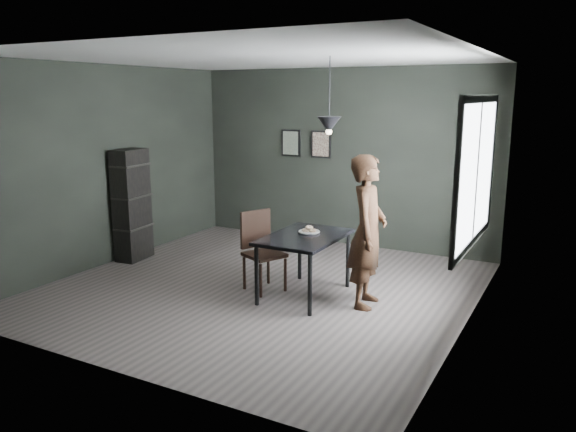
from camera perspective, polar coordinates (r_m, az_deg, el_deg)
The scene contains 13 objects.
ground at distance 7.14m, azimuth -2.68°, elevation -7.26°, with size 5.00×5.00×0.00m, color #3D3735.
back_wall at distance 9.02m, azimuth 5.47°, elevation 5.92°, with size 5.00×0.10×2.80m, color black.
ceiling at distance 6.75m, azimuth -2.93°, elevation 15.77°, with size 5.00×5.00×0.02m.
window_assembly at distance 6.10m, azimuth 18.60°, elevation 4.23°, with size 0.04×1.96×1.56m.
cafe_table at distance 6.67m, azimuth 1.69°, elevation -2.64°, with size 0.80×1.20×0.75m.
white_plate at distance 6.77m, azimuth 2.16°, elevation -1.66°, with size 0.23×0.23×0.01m, color silver.
donut_pile at distance 6.77m, azimuth 2.17°, elevation -1.38°, with size 0.17×0.14×0.07m.
woman at distance 6.39m, azimuth 8.09°, elevation -1.58°, with size 0.64×0.42×1.74m, color black.
wood_chair at distance 6.96m, azimuth -2.82°, elevation -2.97°, with size 0.57×0.57×0.98m.
shelf_unit at distance 8.47m, azimuth -15.58°, elevation 1.08°, with size 0.31×0.54×1.62m, color black.
pendant_lamp at distance 6.44m, azimuth 4.19°, elevation 9.26°, with size 0.28×0.28×0.86m.
framed_print_left at distance 9.36m, azimuth 0.30°, elevation 7.43°, with size 0.34×0.04×0.44m.
framed_print_right at distance 9.11m, azimuth 3.37°, elevation 7.28°, with size 0.34×0.04×0.44m.
Camera 1 is at (3.49, -5.76, 2.38)m, focal length 35.00 mm.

